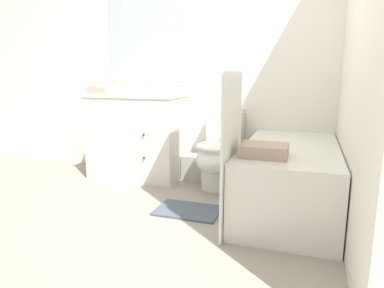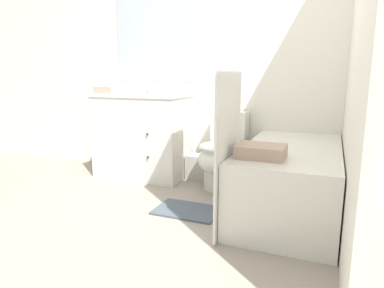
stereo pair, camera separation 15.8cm
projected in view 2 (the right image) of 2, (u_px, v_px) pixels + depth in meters
name	position (u px, v px, depth m)	size (l,w,h in m)	color
ground_plane	(135.00, 244.00, 2.22)	(14.00, 14.00, 0.00)	gray
wall_back	(218.00, 58.00, 3.51)	(8.00, 0.06, 2.50)	white
wall_right	(358.00, 49.00, 2.26)	(0.05, 2.67, 2.50)	white
vanity_cabinet	(143.00, 134.00, 3.67)	(0.97, 0.58, 0.89)	silver
sink_faucet	(151.00, 89.00, 3.75)	(0.14, 0.12, 0.12)	silver
toilet	(221.00, 156.00, 3.27)	(0.38, 0.68, 0.72)	silver
bathtub	(290.00, 179.00, 2.71)	(0.72, 1.45, 0.53)	silver
shower_curtain	(229.00, 93.00, 2.27)	(0.02, 0.57, 1.92)	white
wastebasket	(198.00, 167.00, 3.60)	(0.22, 0.19, 0.26)	#B7B2A8
tissue_box	(171.00, 90.00, 3.39)	(0.12, 0.15, 0.10)	silver
soap_dispenser	(173.00, 87.00, 3.40)	(0.06, 0.06, 0.16)	silver
hand_towel_folded	(105.00, 90.00, 3.55)	(0.21, 0.13, 0.07)	tan
bath_towel_folded	(261.00, 151.00, 2.32)	(0.32, 0.25, 0.09)	tan
bath_mat	(187.00, 210.00, 2.76)	(0.51, 0.35, 0.02)	#4C5660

